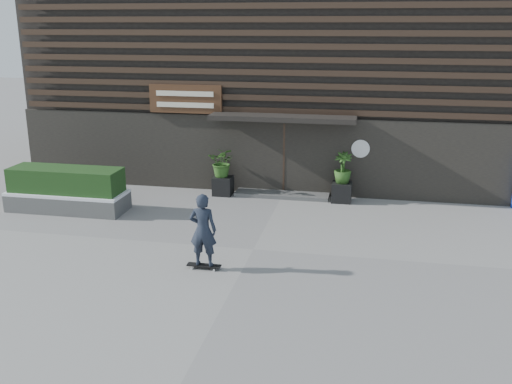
% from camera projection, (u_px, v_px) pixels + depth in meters
% --- Properties ---
extents(ground, '(80.00, 80.00, 0.00)m').
position_uv_depth(ground, '(253.00, 249.00, 14.11)').
color(ground, gray).
rests_on(ground, ground).
extents(entrance_step, '(3.00, 0.80, 0.12)m').
position_uv_depth(entrance_step, '(282.00, 194.00, 18.41)').
color(entrance_step, '#494947').
rests_on(entrance_step, ground).
extents(planter_pot_left, '(0.60, 0.60, 0.60)m').
position_uv_depth(planter_pot_left, '(223.00, 186.00, 18.52)').
color(planter_pot_left, black).
rests_on(planter_pot_left, ground).
extents(bamboo_left, '(0.86, 0.75, 0.96)m').
position_uv_depth(bamboo_left, '(223.00, 162.00, 18.30)').
color(bamboo_left, '#2D591E').
rests_on(bamboo_left, planter_pot_left).
extents(planter_pot_right, '(0.60, 0.60, 0.60)m').
position_uv_depth(planter_pot_right, '(342.00, 192.00, 17.80)').
color(planter_pot_right, black).
rests_on(planter_pot_right, ground).
extents(bamboo_right, '(0.54, 0.54, 0.96)m').
position_uv_depth(bamboo_right, '(343.00, 168.00, 17.58)').
color(bamboo_right, '#2D591E').
rests_on(bamboo_right, planter_pot_right).
extents(raised_bed, '(3.50, 1.20, 0.50)m').
position_uv_depth(raised_bed, '(68.00, 202.00, 17.01)').
color(raised_bed, '#4A4A47').
rests_on(raised_bed, ground).
extents(snow_layer, '(3.50, 1.20, 0.08)m').
position_uv_depth(snow_layer, '(67.00, 192.00, 16.92)').
color(snow_layer, white).
rests_on(snow_layer, raised_bed).
extents(hedge, '(3.30, 1.00, 0.70)m').
position_uv_depth(hedge, '(66.00, 180.00, 16.81)').
color(hedge, '#183814').
rests_on(hedge, snow_layer).
extents(building, '(18.00, 11.00, 8.00)m').
position_uv_depth(building, '(304.00, 59.00, 22.34)').
color(building, black).
rests_on(building, ground).
extents(skateboarder, '(0.78, 0.41, 1.77)m').
position_uv_depth(skateboarder, '(203.00, 230.00, 12.73)').
color(skateboarder, black).
rests_on(skateboarder, ground).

